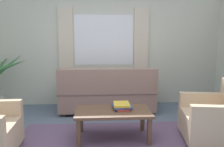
# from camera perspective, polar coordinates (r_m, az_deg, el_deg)

# --- Properties ---
(wall_back) EXTENTS (5.32, 0.12, 2.60)m
(wall_back) POSITION_cam_1_polar(r_m,az_deg,el_deg) (5.27, -2.02, 6.56)
(wall_back) COLOR beige
(wall_back) RESTS_ON ground_plane
(window_with_curtains) EXTENTS (1.98, 0.07, 1.40)m
(window_with_curtains) POSITION_cam_1_polar(r_m,az_deg,el_deg) (5.18, -2.01, 8.19)
(window_with_curtains) COLOR white
(area_rug) EXTENTS (2.67, 1.84, 0.01)m
(area_rug) POSITION_cam_1_polar(r_m,az_deg,el_deg) (3.35, -0.97, -17.64)
(area_rug) COLOR #604C6B
(area_rug) RESTS_ON ground_plane
(couch) EXTENTS (1.90, 0.82, 0.92)m
(couch) POSITION_cam_1_polar(r_m,az_deg,el_deg) (4.74, -1.18, -5.06)
(couch) COLOR gray
(couch) RESTS_ON ground_plane
(armchair_right) EXTENTS (0.94, 0.95, 0.88)m
(armchair_right) POSITION_cam_1_polar(r_m,az_deg,el_deg) (3.70, 24.34, -9.98)
(armchair_right) COLOR tan
(armchair_right) RESTS_ON ground_plane
(coffee_table) EXTENTS (1.10, 0.64, 0.44)m
(coffee_table) POSITION_cam_1_polar(r_m,az_deg,el_deg) (3.48, 0.28, -9.89)
(coffee_table) COLOR brown
(coffee_table) RESTS_ON ground_plane
(book_stack_on_table) EXTENTS (0.30, 0.32, 0.08)m
(book_stack_on_table) POSITION_cam_1_polar(r_m,az_deg,el_deg) (3.52, 2.44, -7.94)
(book_stack_on_table) COLOR #B23833
(book_stack_on_table) RESTS_ON coffee_table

